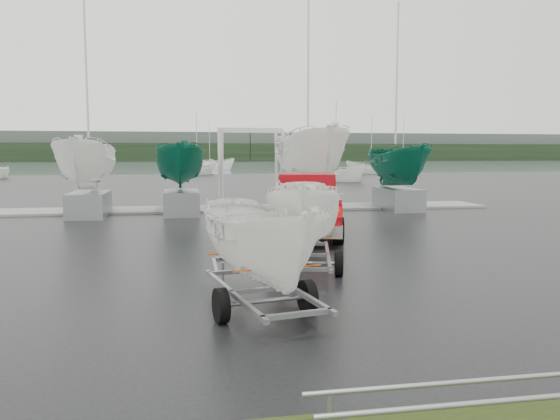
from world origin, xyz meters
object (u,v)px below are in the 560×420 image
at_px(trailer_parked, 261,172).
at_px(boat_hoist, 250,157).
at_px(pickup_truck, 307,202).
at_px(trailer_hitched, 305,157).

relative_size(trailer_parked, boat_hoist, 1.13).
bearing_deg(trailer_parked, boat_hoist, 72.33).
xyz_separation_m(pickup_truck, boat_hoist, (-0.98, 8.60, 1.57)).
distance_m(trailer_hitched, trailer_parked, 3.43).
height_order(pickup_truck, trailer_parked, trailer_parked).
bearing_deg(boat_hoist, trailer_hitched, -92.18).
bearing_deg(trailer_parked, trailer_hitched, 53.15).
height_order(trailer_parked, boat_hoist, trailer_parked).
distance_m(pickup_truck, boat_hoist, 8.79).
bearing_deg(pickup_truck, trailer_hitched, -90.00).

